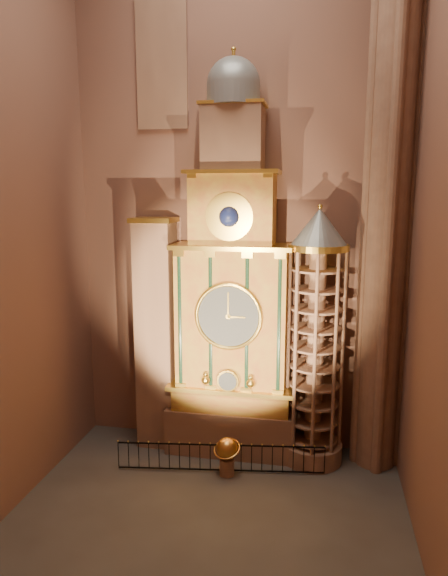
% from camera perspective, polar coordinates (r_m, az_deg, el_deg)
% --- Properties ---
extents(floor, '(14.00, 14.00, 0.00)m').
position_cam_1_polar(floor, '(19.79, -1.81, -24.03)').
color(floor, '#383330').
rests_on(floor, ground).
extents(wall_back, '(22.00, 0.00, 22.00)m').
position_cam_1_polar(wall_back, '(22.20, 1.47, 9.94)').
color(wall_back, brown).
rests_on(wall_back, floor).
extents(wall_left, '(0.00, 22.00, 22.00)m').
position_cam_1_polar(wall_left, '(19.13, -23.21, 9.02)').
color(wall_left, brown).
rests_on(wall_left, floor).
extents(wall_right, '(0.00, 22.00, 22.00)m').
position_cam_1_polar(wall_right, '(16.25, 23.12, 8.91)').
color(wall_right, brown).
rests_on(wall_right, floor).
extents(astronomical_clock, '(5.60, 2.41, 16.70)m').
position_cam_1_polar(astronomical_clock, '(21.65, 0.97, -1.60)').
color(astronomical_clock, '#8C634C').
rests_on(astronomical_clock, floor).
extents(portrait_tower, '(1.80, 1.60, 10.20)m').
position_cam_1_polar(portrait_tower, '(22.85, -7.50, -4.99)').
color(portrait_tower, '#8C634C').
rests_on(portrait_tower, floor).
extents(stair_turret, '(2.50, 2.50, 10.80)m').
position_cam_1_polar(stair_turret, '(21.44, 10.14, -5.78)').
color(stair_turret, '#8C634C').
rests_on(stair_turret, floor).
extents(gothic_pier, '(2.04, 2.04, 22.00)m').
position_cam_1_polar(gothic_pier, '(21.04, 17.85, 9.41)').
color(gothic_pier, '#8C634C').
rests_on(gothic_pier, floor).
extents(stained_glass_window, '(2.20, 0.14, 5.20)m').
position_cam_1_polar(stained_glass_window, '(23.46, -6.93, 23.44)').
color(stained_glass_window, navy).
rests_on(stained_glass_window, wall_back).
extents(celestial_globe, '(1.36, 1.32, 1.58)m').
position_cam_1_polar(celestial_globe, '(21.62, 0.33, -17.86)').
color(celestial_globe, '#8C634C').
rests_on(celestial_globe, floor).
extents(iron_railing, '(8.32, 1.21, 1.16)m').
position_cam_1_polar(iron_railing, '(21.93, -0.39, -18.36)').
color(iron_railing, black).
rests_on(iron_railing, floor).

